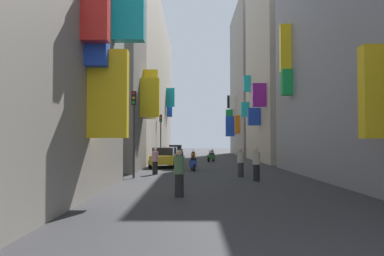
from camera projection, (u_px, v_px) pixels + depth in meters
ground_plane at (208, 164)px, 32.37m from camera, size 140.00×140.00×0.00m
building_left_mid_c at (97, 73)px, 25.62m from camera, size 7.30×6.33×13.49m
building_left_far at (139, 85)px, 45.76m from camera, size 7.13×33.83×17.88m
building_right_mid_b at (284, 56)px, 37.69m from camera, size 7.20×13.76×21.30m
building_right_far at (256, 81)px, 54.67m from camera, size 7.32×16.18×21.69m
parked_car_blue at (167, 154)px, 34.45m from camera, size 2.02×4.39×1.45m
parked_car_black at (175, 150)px, 48.73m from camera, size 1.97×4.18×1.51m
parked_car_yellow at (163, 157)px, 28.54m from camera, size 1.92×4.15×1.50m
scooter_blue at (192, 164)px, 25.44m from camera, size 0.57×2.00×1.13m
scooter_orange at (193, 155)px, 40.74m from camera, size 0.47×1.86×1.13m
scooter_green at (211, 157)px, 35.99m from camera, size 0.83×1.90×1.13m
scooter_white at (212, 153)px, 46.14m from camera, size 0.61×1.93×1.13m
pedestrian_crossing at (256, 164)px, 18.64m from camera, size 0.40×0.40×1.70m
pedestrian_near_left at (240, 162)px, 20.79m from camera, size 0.48×0.48×1.62m
pedestrian_near_right at (179, 173)px, 13.32m from camera, size 0.53×0.53×1.68m
pedestrian_mid_street at (155, 161)px, 22.28m from camera, size 0.40×0.40×1.59m
traffic_light_near_corner at (133, 119)px, 20.18m from camera, size 0.26×0.34×4.72m
traffic_light_far_corner at (160, 130)px, 37.63m from camera, size 0.26×0.34×4.70m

